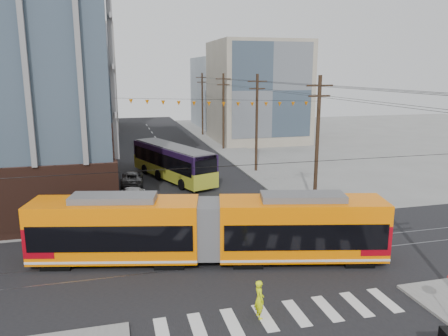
{
  "coord_description": "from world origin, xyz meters",
  "views": [
    {
      "loc": [
        -7.26,
        -20.34,
        11.29
      ],
      "look_at": [
        0.12,
        8.22,
        4.73
      ],
      "focal_mm": 35.0,
      "sensor_mm": 36.0,
      "label": 1
    }
  ],
  "objects": [
    {
      "name": "streetcar",
      "position": [
        -1.97,
        3.78,
        2.02
      ],
      "size": [
        21.13,
        7.7,
        4.05
      ],
      "primitive_type": null,
      "rotation": [
        0.0,
        0.0,
        -0.23
      ],
      "color": "#FF7400",
      "rests_on": "ground"
    },
    {
      "name": "bg_bldg_nw_near",
      "position": [
        -17.0,
        52.0,
        9.0
      ],
      "size": [
        18.0,
        16.0,
        18.0
      ],
      "primitive_type": "cube",
      "color": "#8C99A5",
      "rests_on": "ground"
    },
    {
      "name": "jersey_barrier",
      "position": [
        8.3,
        11.25,
        0.36
      ],
      "size": [
        1.12,
        3.64,
        0.72
      ],
      "primitive_type": "cube",
      "rotation": [
        0.0,
        0.0,
        0.09
      ],
      "color": "gray",
      "rests_on": "ground"
    },
    {
      "name": "pedestrian",
      "position": [
        -1.05,
        -2.89,
        0.93
      ],
      "size": [
        0.48,
        0.7,
        1.87
      ],
      "primitive_type": "imported",
      "rotation": [
        0.0,
        0.0,
        1.63
      ],
      "color": "#E8FE0F",
      "rests_on": "ground"
    },
    {
      "name": "ground",
      "position": [
        0.0,
        0.0,
        0.0
      ],
      "size": [
        160.0,
        160.0,
        0.0
      ],
      "primitive_type": "plane",
      "color": "slate"
    },
    {
      "name": "bg_bldg_ne_far",
      "position": [
        18.0,
        68.0,
        7.0
      ],
      "size": [
        16.0,
        16.0,
        14.0
      ],
      "primitive_type": "cube",
      "color": "#8C99A5",
      "rests_on": "ground"
    },
    {
      "name": "parked_car_silver",
      "position": [
        -5.29,
        13.52,
        0.73
      ],
      "size": [
        2.25,
        4.63,
        1.46
      ],
      "primitive_type": "imported",
      "rotation": [
        0.0,
        0.0,
        2.98
      ],
      "color": "gray",
      "rests_on": "ground"
    },
    {
      "name": "bg_bldg_nw_far",
      "position": [
        -14.0,
        72.0,
        10.0
      ],
      "size": [
        16.0,
        18.0,
        20.0
      ],
      "primitive_type": "cube",
      "color": "gray",
      "rests_on": "ground"
    },
    {
      "name": "parked_car_grey",
      "position": [
        -5.5,
        23.9,
        0.64
      ],
      "size": [
        2.51,
        4.79,
        1.29
      ],
      "primitive_type": "imported",
      "rotation": [
        0.0,
        0.0,
        3.06
      ],
      "color": "#4F4F4F",
      "rests_on": "ground"
    },
    {
      "name": "parked_car_white",
      "position": [
        -5.83,
        16.93,
        0.75
      ],
      "size": [
        2.53,
        5.3,
        1.49
      ],
      "primitive_type": "imported",
      "rotation": [
        0.0,
        0.0,
        3.06
      ],
      "color": "silver",
      "rests_on": "ground"
    },
    {
      "name": "bg_bldg_ne_near",
      "position": [
        16.0,
        48.0,
        8.0
      ],
      "size": [
        14.0,
        14.0,
        16.0
      ],
      "primitive_type": "cube",
      "color": "gray",
      "rests_on": "ground"
    },
    {
      "name": "city_bus",
      "position": [
        -1.25,
        24.86,
        1.86
      ],
      "size": [
        7.38,
        13.31,
        3.73
      ],
      "primitive_type": null,
      "rotation": [
        0.0,
        0.0,
        0.37
      ],
      "color": "#211034",
      "rests_on": "ground"
    },
    {
      "name": "utility_pole_far",
      "position": [
        8.5,
        56.0,
        5.5
      ],
      "size": [
        0.3,
        0.3,
        11.0
      ],
      "primitive_type": "cylinder",
      "color": "black",
      "rests_on": "ground"
    }
  ]
}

